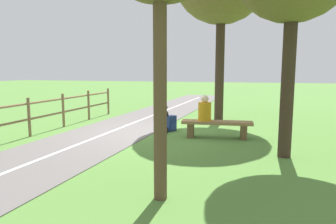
# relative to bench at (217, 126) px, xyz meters

# --- Properties ---
(ground_plane) EXTENTS (80.00, 80.00, 0.00)m
(ground_plane) POSITION_rel_bench_xyz_m (1.99, -0.14, -0.33)
(ground_plane) COLOR #548438
(paved_path) EXTENTS (3.55, 36.06, 0.02)m
(paved_path) POSITION_rel_bench_xyz_m (3.23, 3.86, -0.32)
(paved_path) COLOR #66605E
(paved_path) RESTS_ON ground_plane
(path_centre_line) EXTENTS (0.99, 31.99, 0.00)m
(path_centre_line) POSITION_rel_bench_xyz_m (3.23, 3.86, -0.31)
(path_centre_line) COLOR silver
(path_centre_line) RESTS_ON paved_path
(bench) EXTENTS (1.94, 0.63, 0.47)m
(bench) POSITION_rel_bench_xyz_m (0.00, 0.00, 0.00)
(bench) COLOR #937047
(bench) RESTS_ON ground_plane
(person_seated) EXTENTS (0.39, 0.39, 0.70)m
(person_seated) POSITION_rel_bench_xyz_m (0.33, 0.04, 0.43)
(person_seated) COLOR orange
(person_seated) RESTS_ON bench
(bicycle) EXTENTS (0.37, 1.66, 0.83)m
(bicycle) POSITION_rel_bench_xyz_m (1.37, 0.30, 0.02)
(bicycle) COLOR black
(bicycle) RESTS_ON ground_plane
(backpack) EXTENTS (0.35, 0.38, 0.47)m
(backpack) POSITION_rel_bench_xyz_m (1.47, -0.56, -0.10)
(backpack) COLOR navy
(backpack) RESTS_ON ground_plane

